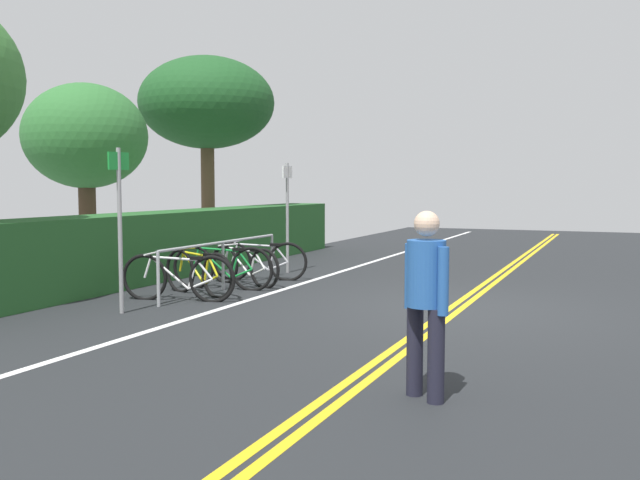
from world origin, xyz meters
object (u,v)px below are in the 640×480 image
Objects in this scene: pedestrian at (426,293)px; tree_mid at (86,137)px; sign_post_near at (120,214)px; bike_rack at (223,253)px; bicycle_3 at (244,266)px; tree_far_right at (207,104)px; bicycle_2 at (222,268)px; bicycle_4 at (260,261)px; sign_post_far at (287,207)px; bicycle_1 at (198,273)px; bicycle_0 at (178,278)px.

pedestrian is 0.40× the size of tree_mid.
sign_post_near is 0.59× the size of tree_mid.
bike_rack is 0.68m from bicycle_3.
bike_rack is 2.18× the size of bicycle_3.
pedestrian is at bearing -113.74° from sign_post_near.
bicycle_3 is at bearing -3.85° from sign_post_near.
tree_far_right is at bearing 34.59° from bike_rack.
bicycle_2 is 0.47× the size of tree_mid.
bicycle_3 is 0.34× the size of tree_far_right.
bike_rack is 2.34× the size of pedestrian.
bicycle_4 is at bearing -137.14° from tree_far_right.
bike_rack is at bearing -179.90° from bicycle_4.
bicycle_3 is at bearing -141.46° from tree_far_right.
bicycle_4 reaches higher than bicycle_3.
bicycle_3 is at bearing -178.11° from sign_post_far.
tree_far_right is at bearing 24.07° from sign_post_near.
tree_mid is at bearing 89.24° from bicycle_4.
sign_post_far is (3.14, -0.07, 0.97)m from bicycle_1.
sign_post_near is at bearing -155.93° from tree_far_right.
bicycle_0 is at bearing -151.27° from tree_far_right.
tree_far_right is (3.80, 3.53, 3.45)m from bicycle_4.
sign_post_near is 4.94m from sign_post_far.
tree_mid is (2.62, 4.07, 2.40)m from bicycle_0.
bicycle_2 is at bearing 0.17° from bicycle_0.
bicycle_0 is 1.87m from bicycle_3.
bicycle_1 is at bearing 3.72° from bicycle_0.
tree_mid is 0.78× the size of tree_far_right.
bicycle_4 is 1.11× the size of pedestrian.
sign_post_near is 5.66m from tree_mid.
bicycle_3 is 3.23m from sign_post_near.
tree_mid is (0.75, 4.16, 2.41)m from bicycle_3.
pedestrian is 0.31× the size of tree_far_right.
tree_far_right is (6.36, 3.49, 3.45)m from bicycle_0.
bicycle_1 reaches higher than bicycle_3.
pedestrian is (-5.19, -4.65, 0.55)m from bicycle_3.
bicycle_3 is at bearing -175.57° from bicycle_4.
bicycle_1 is 1.26m from bicycle_3.
sign_post_near is (-1.80, 0.07, 1.01)m from bicycle_1.
bike_rack is at bearing -7.25° from bicycle_1.
bicycle_4 is at bearing -0.85° from bicycle_0.
bicycle_1 is 0.94× the size of bicycle_4.
sign_post_near is (-2.49, 0.11, 1.00)m from bicycle_2.
bike_rack is 4.83m from tree_mid.
bicycle_1 is at bearing 176.98° from bicycle_2.
bike_rack reaches higher than bicycle_1.
bike_rack is at bearing 175.29° from bicycle_3.
tree_mid is at bearing 57.21° from bicycle_0.
bicycle_2 is (1.30, 0.00, 0.01)m from bicycle_0.
bicycle_3 is 0.43× the size of tree_mid.
bike_rack reaches higher than bicycle_0.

